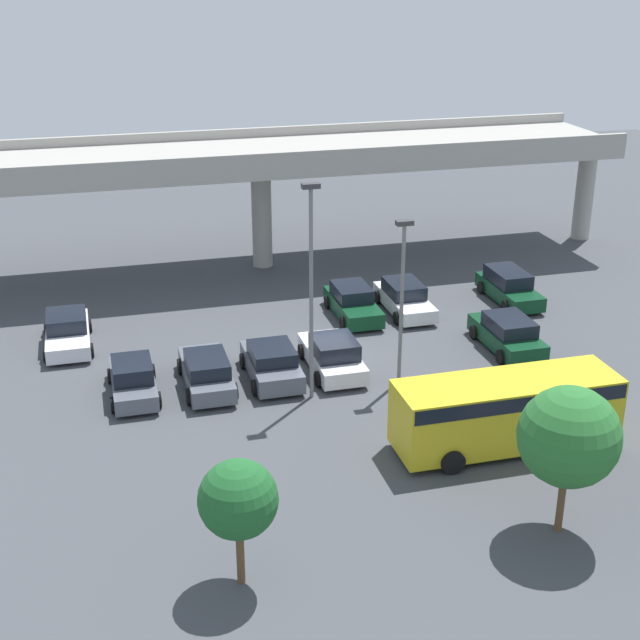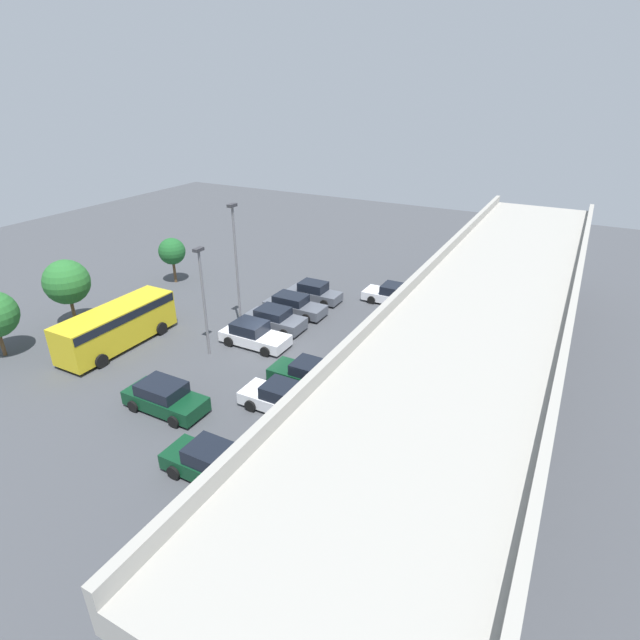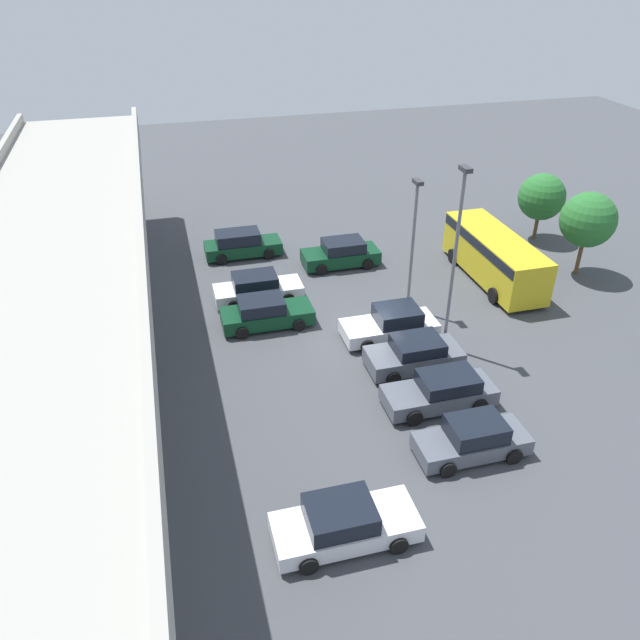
# 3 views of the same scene
# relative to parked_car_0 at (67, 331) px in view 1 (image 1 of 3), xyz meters

# --- Properties ---
(ground_plane) EXTENTS (93.29, 93.29, 0.00)m
(ground_plane) POSITION_rel_parked_car_0_xyz_m (11.19, -4.86, -0.71)
(ground_plane) COLOR #424449
(highway_overpass) EXTENTS (43.04, 7.53, 7.43)m
(highway_overpass) POSITION_rel_parked_car_0_xyz_m (11.19, 8.99, 5.50)
(highway_overpass) COLOR #9E9B93
(highway_overpass) RESTS_ON ground_plane
(parked_car_0) EXTENTS (2.22, 4.87, 1.54)m
(parked_car_0) POSITION_rel_parked_car_0_xyz_m (0.00, 0.00, 0.00)
(parked_car_0) COLOR silver
(parked_car_0) RESTS_ON ground_plane
(parked_car_1) EXTENTS (2.01, 4.41, 1.56)m
(parked_car_1) POSITION_rel_parked_car_0_xyz_m (2.60, -5.97, 0.01)
(parked_car_1) COLOR #515660
(parked_car_1) RESTS_ON ground_plane
(parked_car_2) EXTENTS (2.10, 4.79, 1.52)m
(parked_car_2) POSITION_rel_parked_car_0_xyz_m (5.66, -6.05, 0.01)
(parked_car_2) COLOR #515660
(parked_car_2) RESTS_ON ground_plane
(parked_car_3) EXTENTS (2.24, 4.40, 1.56)m
(parked_car_3) POSITION_rel_parked_car_0_xyz_m (8.50, -5.99, 0.03)
(parked_car_3) COLOR #515660
(parked_car_3) RESTS_ON ground_plane
(parked_car_4) EXTENTS (2.23, 4.75, 1.63)m
(parked_car_4) POSITION_rel_parked_car_0_xyz_m (11.26, -5.88, 0.04)
(parked_car_4) COLOR silver
(parked_car_4) RESTS_ON ground_plane
(parked_car_5) EXTENTS (2.11, 4.71, 1.58)m
(parked_car_5) POSITION_rel_parked_car_0_xyz_m (13.99, -0.01, 0.03)
(parked_car_5) COLOR #0C381E
(parked_car_5) RESTS_ON ground_plane
(parked_car_6) EXTENTS (2.09, 4.84, 1.57)m
(parked_car_6) POSITION_rel_parked_car_0_xyz_m (16.74, -0.06, 0.02)
(parked_car_6) COLOR silver
(parked_car_6) RESTS_ON ground_plane
(parked_car_7) EXTENTS (2.18, 4.66, 1.62)m
(parked_car_7) POSITION_rel_parked_car_0_xyz_m (19.72, -5.79, 0.06)
(parked_car_7) COLOR #0C381E
(parked_car_7) RESTS_ON ground_plane
(parked_car_8) EXTENTS (2.05, 4.77, 1.65)m
(parked_car_8) POSITION_rel_parked_car_0_xyz_m (22.60, -0.09, 0.08)
(parked_car_8) COLOR #0C381E
(parked_car_8) RESTS_ON ground_plane
(shuttle_bus) EXTENTS (8.36, 2.80, 2.73)m
(shuttle_bus) POSITION_rel_parked_car_0_xyz_m (15.66, -13.82, 0.93)
(shuttle_bus) COLOR gold
(shuttle_bus) RESTS_ON ground_plane
(lamp_post_near_aisle) EXTENTS (0.70, 0.35, 7.22)m
(lamp_post_near_aisle) POSITION_rel_parked_car_0_xyz_m (13.69, -7.75, 3.58)
(lamp_post_near_aisle) COLOR slate
(lamp_post_near_aisle) RESTS_ON ground_plane
(lamp_post_mid_lot) EXTENTS (0.70, 0.35, 9.07)m
(lamp_post_mid_lot) POSITION_rel_parked_car_0_xyz_m (9.73, -8.09, 4.53)
(lamp_post_mid_lot) COLOR slate
(lamp_post_mid_lot) RESTS_ON ground_plane
(tree_front_left) EXTENTS (2.32, 2.32, 4.02)m
(tree_front_left) POSITION_rel_parked_car_0_xyz_m (4.76, -18.96, 2.14)
(tree_front_left) COLOR brown
(tree_front_left) RESTS_ON ground_plane
(tree_front_centre) EXTENTS (3.18, 3.18, 5.03)m
(tree_front_centre) POSITION_rel_parked_car_0_xyz_m (15.01, -19.11, 2.72)
(tree_front_centre) COLOR brown
(tree_front_centre) RESTS_ON ground_plane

